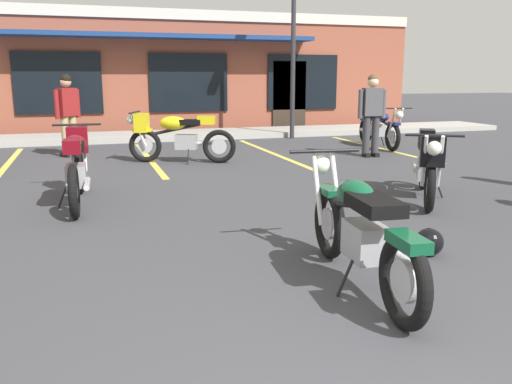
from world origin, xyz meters
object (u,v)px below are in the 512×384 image
(motorcycle_red_sportbike, at_px, (176,135))
(motorcycle_blue_standard, at_px, (428,162))
(motorcycle_silver_naked, at_px, (76,163))
(motorcycle_black_cruiser, at_px, (379,128))
(motorcycle_foreground_classic, at_px, (360,229))
(parking_lot_lamp_post, at_px, (295,16))
(person_by_back_row, at_px, (372,110))
(helmet_on_pavement, at_px, (429,242))
(person_near_building, at_px, (68,110))

(motorcycle_red_sportbike, xyz_separation_m, motorcycle_blue_standard, (2.62, -4.29, 0.00))
(motorcycle_silver_naked, bearing_deg, motorcycle_black_cruiser, 29.64)
(motorcycle_foreground_classic, distance_m, motorcycle_blue_standard, 3.28)
(motorcycle_silver_naked, height_order, parking_lot_lamp_post, parking_lot_lamp_post)
(person_by_back_row, relative_size, helmet_on_pavement, 6.44)
(helmet_on_pavement, xyz_separation_m, parking_lot_lamp_post, (2.33, 9.29, 3.01))
(helmet_on_pavement, bearing_deg, parking_lot_lamp_post, 75.92)
(motorcycle_silver_naked, relative_size, parking_lot_lamp_post, 0.44)
(person_near_building, bearing_deg, motorcycle_foreground_classic, -74.13)
(motorcycle_black_cruiser, distance_m, person_by_back_row, 1.61)
(motorcycle_red_sportbike, xyz_separation_m, person_by_back_row, (3.96, -0.43, 0.42))
(motorcycle_silver_naked, height_order, person_by_back_row, person_by_back_row)
(motorcycle_black_cruiser, xyz_separation_m, person_near_building, (-6.84, 0.65, 0.49))
(motorcycle_red_sportbike, distance_m, person_by_back_row, 4.01)
(motorcycle_black_cruiser, xyz_separation_m, motorcycle_silver_naked, (-6.66, -3.79, 0.07))
(motorcycle_foreground_classic, distance_m, motorcycle_red_sportbike, 6.67)
(motorcycle_black_cruiser, relative_size, motorcycle_blue_standard, 1.13)
(person_near_building, xyz_separation_m, parking_lot_lamp_post, (5.61, 1.63, 2.19))
(motorcycle_blue_standard, distance_m, person_near_building, 7.36)
(motorcycle_blue_standard, height_order, parking_lot_lamp_post, parking_lot_lamp_post)
(helmet_on_pavement, relative_size, parking_lot_lamp_post, 0.05)
(helmet_on_pavement, bearing_deg, person_by_back_row, 65.37)
(motorcycle_silver_naked, distance_m, helmet_on_pavement, 4.49)
(motorcycle_foreground_classic, height_order, person_by_back_row, person_by_back_row)
(motorcycle_foreground_classic, height_order, motorcycle_blue_standard, same)
(motorcycle_silver_naked, xyz_separation_m, person_near_building, (-0.18, 4.44, 0.42))
(helmet_on_pavement, bearing_deg, motorcycle_red_sportbike, 101.97)
(motorcycle_foreground_classic, height_order, motorcycle_red_sportbike, same)
(motorcycle_red_sportbike, distance_m, motorcycle_silver_naked, 3.48)
(helmet_on_pavement, bearing_deg, motorcycle_blue_standard, 55.76)
(motorcycle_red_sportbike, xyz_separation_m, helmet_on_pavement, (1.32, -6.21, -0.40))
(motorcycle_foreground_classic, relative_size, helmet_on_pavement, 8.11)
(motorcycle_foreground_classic, distance_m, motorcycle_black_cruiser, 8.73)
(motorcycle_red_sportbike, bearing_deg, motorcycle_blue_standard, -58.63)
(person_by_back_row, xyz_separation_m, parking_lot_lamp_post, (-0.32, 3.51, 2.19))
(motorcycle_black_cruiser, height_order, motorcycle_blue_standard, same)
(motorcycle_black_cruiser, bearing_deg, motorcycle_silver_naked, -150.36)
(motorcycle_foreground_classic, height_order, motorcycle_black_cruiser, same)
(motorcycle_silver_naked, bearing_deg, motorcycle_foreground_classic, -59.90)
(motorcycle_red_sportbike, height_order, motorcycle_silver_naked, same)
(motorcycle_foreground_classic, xyz_separation_m, motorcycle_black_cruiser, (4.53, 7.46, 0.00))
(motorcycle_black_cruiser, height_order, person_near_building, person_near_building)
(person_by_back_row, distance_m, person_near_building, 6.22)
(motorcycle_blue_standard, xyz_separation_m, parking_lot_lamp_post, (1.03, 7.37, 2.61))
(motorcycle_red_sportbike, distance_m, helmet_on_pavement, 6.36)
(motorcycle_black_cruiser, height_order, motorcycle_silver_naked, same)
(motorcycle_black_cruiser, relative_size, motorcycle_silver_naked, 1.00)
(motorcycle_foreground_classic, distance_m, parking_lot_lamp_post, 10.63)
(motorcycle_blue_standard, relative_size, helmet_on_pavement, 7.16)
(motorcycle_blue_standard, distance_m, person_by_back_row, 4.12)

